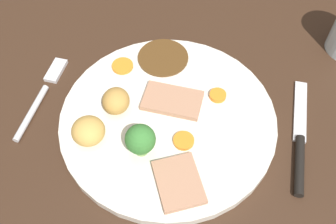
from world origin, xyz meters
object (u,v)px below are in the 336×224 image
(carrot_coin_back, at_px, (184,141))
(knife, at_px, (300,144))
(carrot_coin_front, at_px, (123,66))
(fork, at_px, (42,94))
(roast_potato_right, at_px, (88,131))
(meat_slice_main, at_px, (172,100))
(broccoli_floret, at_px, (140,140))
(roast_potato_left, at_px, (116,101))
(meat_slice_under, at_px, (179,182))
(carrot_coin_side, at_px, (218,95))
(dinner_plate, at_px, (168,119))

(carrot_coin_back, distance_m, knife, 0.16)
(carrot_coin_front, xyz_separation_m, fork, (-0.10, -0.07, -0.01))
(knife, bearing_deg, roast_potato_right, 101.93)
(carrot_coin_front, bearing_deg, meat_slice_main, -29.30)
(carrot_coin_front, xyz_separation_m, carrot_coin_back, (0.11, -0.11, 0.00))
(broccoli_floret, bearing_deg, carrot_coin_front, 115.68)
(broccoli_floret, bearing_deg, fork, 158.55)
(roast_potato_left, height_order, fork, roast_potato_left)
(meat_slice_main, bearing_deg, carrot_coin_back, -65.35)
(meat_slice_under, height_order, carrot_coin_side, meat_slice_under)
(roast_potato_left, bearing_deg, carrot_coin_front, 100.58)
(roast_potato_left, bearing_deg, dinner_plate, 1.06)
(fork, bearing_deg, roast_potato_right, -120.04)
(roast_potato_left, relative_size, carrot_coin_front, 1.28)
(fork, bearing_deg, carrot_coin_side, -78.50)
(carrot_coin_side, bearing_deg, roast_potato_right, -146.33)
(roast_potato_right, bearing_deg, fork, 147.91)
(carrot_coin_side, bearing_deg, meat_slice_under, -101.14)
(roast_potato_left, distance_m, fork, 0.12)
(roast_potato_right, relative_size, carrot_coin_back, 1.59)
(meat_slice_main, height_order, fork, meat_slice_main)
(carrot_coin_front, distance_m, knife, 0.28)
(roast_potato_right, height_order, carrot_coin_front, roast_potato_right)
(meat_slice_main, height_order, roast_potato_left, roast_potato_left)
(roast_potato_left, relative_size, carrot_coin_back, 1.48)
(carrot_coin_side, xyz_separation_m, fork, (-0.25, -0.04, -0.01))
(fork, bearing_deg, roast_potato_left, -91.45)
(roast_potato_right, bearing_deg, meat_slice_main, 40.48)
(dinner_plate, bearing_deg, meat_slice_main, 87.91)
(meat_slice_under, xyz_separation_m, carrot_coin_side, (0.03, 0.14, -0.00))
(roast_potato_right, relative_size, broccoli_floret, 0.90)
(meat_slice_under, relative_size, broccoli_floret, 1.40)
(knife, bearing_deg, meat_slice_under, 123.40)
(roast_potato_right, distance_m, carrot_coin_side, 0.19)
(carrot_coin_back, bearing_deg, meat_slice_main, 114.65)
(carrot_coin_back, bearing_deg, dinner_plate, 128.89)
(knife, bearing_deg, carrot_coin_side, 68.56)
(meat_slice_under, bearing_deg, roast_potato_right, 162.65)
(meat_slice_main, relative_size, carrot_coin_side, 3.42)
(carrot_coin_side, height_order, fork, carrot_coin_side)
(carrot_coin_front, xyz_separation_m, broccoli_floret, (0.06, -0.13, 0.03))
(meat_slice_under, bearing_deg, carrot_coin_back, 94.99)
(roast_potato_left, height_order, carrot_coin_front, roast_potato_left)
(fork, bearing_deg, meat_slice_main, -82.29)
(roast_potato_right, bearing_deg, carrot_coin_back, 9.29)
(roast_potato_right, bearing_deg, dinner_plate, 30.73)
(roast_potato_left, xyz_separation_m, carrot_coin_front, (-0.01, 0.07, -0.01))
(meat_slice_main, distance_m, carrot_coin_front, 0.10)
(dinner_plate, bearing_deg, carrot_coin_front, 139.46)
(fork, bearing_deg, knife, -88.83)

